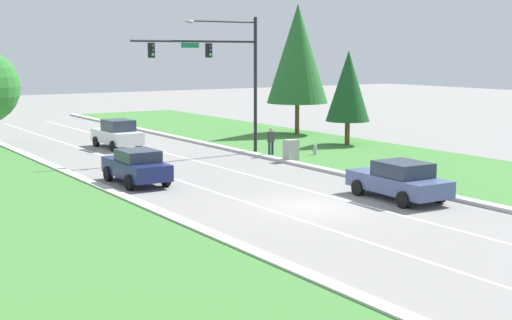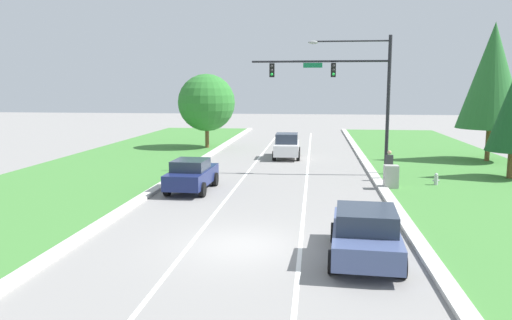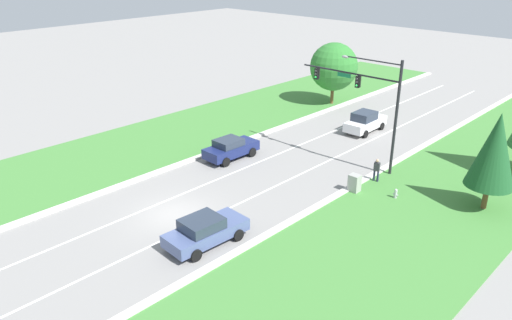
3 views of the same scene
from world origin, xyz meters
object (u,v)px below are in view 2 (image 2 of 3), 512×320
Objects in this scene: conifer_near_right_tree at (492,76)px; pedestrian at (389,164)px; white_sedan at (287,146)px; utility_cabinet at (391,177)px; fire_hydrant at (436,180)px; traffic_signal_mast at (349,83)px; navy_sedan at (192,174)px; slate_blue_sedan at (365,233)px; oak_near_left_tree at (207,103)px.

pedestrian is at bearing -134.27° from conifer_near_right_tree.
utility_cabinet is (5.86, -10.54, -0.28)m from white_sedan.
fire_hydrant is (2.44, 0.97, -0.27)m from utility_cabinet.
traffic_signal_mast is 4.75× the size of pedestrian.
utility_cabinet is 14.00m from conifer_near_right_tree.
fire_hydrant is at bearing -120.81° from conifer_near_right_tree.
conifer_near_right_tree is (7.75, 7.95, 4.94)m from pedestrian.
conifer_near_right_tree is at bearing 34.82° from navy_sedan.
pedestrian is (2.54, 13.02, 0.13)m from slate_blue_sedan.
traffic_signal_mast is 15.46m from slate_blue_sedan.
utility_cabinet is 0.72× the size of pedestrian.
oak_near_left_tree is at bearing 115.23° from slate_blue_sedan.
slate_blue_sedan is at bearing 67.70° from pedestrian.
pedestrian reaches higher than utility_cabinet.
fire_hydrant is at bearing 71.21° from slate_blue_sedan.
oak_near_left_tree reaches higher than white_sedan.
traffic_signal_mast is 6.59× the size of utility_cabinet.
conifer_near_right_tree is at bearing -2.57° from white_sedan.
oak_near_left_tree is (-2.93, 17.04, 3.01)m from navy_sedan.
slate_blue_sedan is 0.76× the size of oak_near_left_tree.
navy_sedan reaches higher than slate_blue_sedan.
oak_near_left_tree is at bearing 101.05° from navy_sedan.
slate_blue_sedan is at bearing -49.03° from navy_sedan.
utility_cabinet is 2.33m from pedestrian.
navy_sedan is 22.01m from conifer_near_right_tree.
traffic_signal_mast is 1.29× the size of oak_near_left_tree.
white_sedan is 10.25m from pedestrian.
fire_hydrant is at bearing -34.91° from traffic_signal_mast.
pedestrian is 0.27× the size of oak_near_left_tree.
slate_blue_sedan reaches higher than utility_cabinet.
utility_cabinet is 2.64m from fire_hydrant.
navy_sedan is (-7.92, -5.64, -4.53)m from traffic_signal_mast.
oak_near_left_tree is at bearing 143.53° from white_sedan.
conifer_near_right_tree is 21.53m from oak_near_left_tree.
slate_blue_sedan is 6.69× the size of fire_hydrant.
utility_cabinet is 0.20× the size of oak_near_left_tree.
traffic_signal_mast is 11.47× the size of fire_hydrant.
white_sedan is at bearing -64.88° from pedestrian.
traffic_signal_mast is at bearing -148.06° from conifer_near_right_tree.
utility_cabinet is 20.33m from oak_near_left_tree.
traffic_signal_mast reaches higher than fire_hydrant.
traffic_signal_mast reaches higher than navy_sedan.
conifer_near_right_tree reaches higher than traffic_signal_mast.
traffic_signal_mast reaches higher than oak_near_left_tree.
conifer_near_right_tree is (5.53, 9.27, 5.53)m from fire_hydrant.
traffic_signal_mast is 8.79m from white_sedan.
conifer_near_right_tree is at bearing 67.22° from slate_blue_sedan.
pedestrian is (2.19, -1.75, -4.42)m from traffic_signal_mast.
oak_near_left_tree reaches higher than pedestrian.
white_sedan is 2.64× the size of pedestrian.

